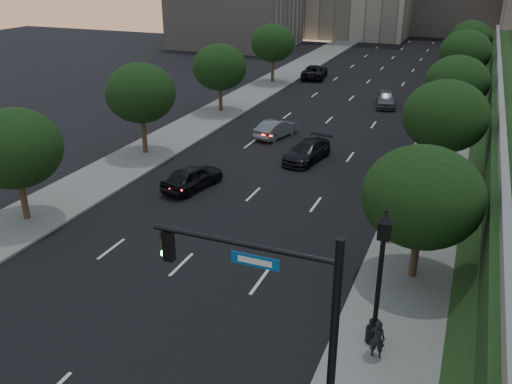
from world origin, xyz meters
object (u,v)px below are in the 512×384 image
at_px(pedestrian_b, 452,224).
at_px(sedan_near_right, 307,151).
at_px(sedan_mid_left, 276,129).
at_px(traffic_signal_mast, 295,337).
at_px(street_lamp, 379,285).
at_px(sedan_near_left, 192,177).
at_px(sedan_far_left, 315,72).
at_px(sedan_far_right, 386,99).
at_px(pedestrian_c, 391,226).
at_px(pedestrian_a, 377,339).

bearing_deg(pedestrian_b, sedan_near_right, -45.96).
relative_size(sedan_mid_left, sedan_near_right, 0.89).
height_order(traffic_signal_mast, street_lamp, traffic_signal_mast).
xyz_separation_m(traffic_signal_mast, sedan_mid_left, (-10.76, 28.06, -2.96)).
relative_size(sedan_near_left, pedestrian_b, 2.59).
height_order(traffic_signal_mast, sedan_far_left, traffic_signal_mast).
bearing_deg(pedestrian_b, sedan_mid_left, -48.30).
bearing_deg(sedan_far_right, pedestrian_c, -90.81).
relative_size(sedan_far_left, sedan_far_right, 1.23).
bearing_deg(sedan_far_right, pedestrian_a, -91.80).
bearing_deg(sedan_near_right, sedan_far_right, 92.04).
bearing_deg(sedan_far_left, traffic_signal_mast, 97.76).
bearing_deg(sedan_far_right, traffic_signal_mast, -95.11).
bearing_deg(sedan_mid_left, sedan_far_left, -66.06).
distance_m(street_lamp, pedestrian_a, 1.92).
height_order(sedan_near_right, sedan_far_right, sedan_far_right).
relative_size(sedan_far_left, pedestrian_c, 3.48).
relative_size(sedan_near_left, pedestrian_c, 2.77).
bearing_deg(pedestrian_b, pedestrian_a, 74.54).
xyz_separation_m(sedan_far_right, pedestrian_c, (4.99, -27.98, 0.18)).
bearing_deg(traffic_signal_mast, pedestrian_c, 86.70).
distance_m(sedan_far_left, pedestrian_a, 50.37).
relative_size(street_lamp, pedestrian_a, 3.68).
bearing_deg(pedestrian_c, sedan_far_right, -95.92).
xyz_separation_m(sedan_near_right, pedestrian_c, (7.56, -10.14, 0.26)).
distance_m(sedan_mid_left, sedan_far_left, 24.26).
distance_m(sedan_far_left, sedan_far_right, 14.81).
bearing_deg(street_lamp, sedan_mid_left, 118.15).
distance_m(sedan_mid_left, pedestrian_c, 18.63).
distance_m(sedan_near_right, pedestrian_b, 13.69).
bearing_deg(sedan_near_left, sedan_near_right, -112.32).
distance_m(sedan_near_left, sedan_far_right, 26.57).
bearing_deg(pedestrian_a, street_lamp, -73.60).
distance_m(street_lamp, sedan_far_right, 36.75).
relative_size(sedan_near_right, pedestrian_a, 3.20).
xyz_separation_m(sedan_mid_left, sedan_far_right, (6.55, 13.36, 0.07)).
bearing_deg(sedan_near_right, sedan_far_left, 115.53).
height_order(traffic_signal_mast, sedan_far_right, traffic_signal_mast).
bearing_deg(pedestrian_c, sedan_mid_left, -67.76).
relative_size(sedan_mid_left, pedestrian_c, 2.65).
bearing_deg(sedan_mid_left, sedan_far_right, -101.18).
distance_m(traffic_signal_mast, pedestrian_c, 13.73).
xyz_separation_m(sedan_far_right, pedestrian_b, (7.80, -26.77, 0.24)).
bearing_deg(sedan_mid_left, sedan_near_left, 99.17).
xyz_separation_m(traffic_signal_mast, sedan_near_right, (-6.79, 23.57, -2.96)).
height_order(street_lamp, sedan_near_right, street_lamp).
distance_m(street_lamp, sedan_mid_left, 26.04).
bearing_deg(sedan_near_left, pedestrian_a, 151.78).
bearing_deg(sedan_mid_left, street_lamp, 133.07).
height_order(sedan_near_left, pedestrian_a, pedestrian_a).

